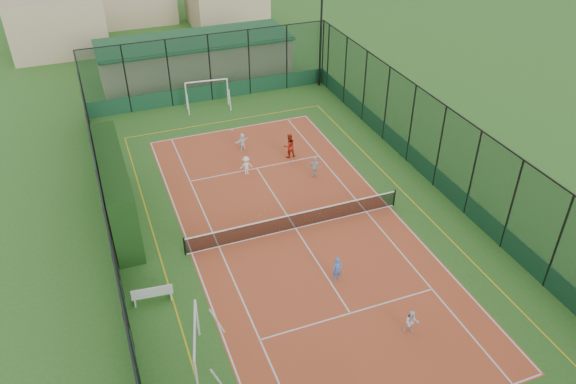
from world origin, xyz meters
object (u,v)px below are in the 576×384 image
futsal_goal_far (207,94)px  child_far_right (315,167)px  child_near_mid (337,269)px  child_far_left (246,165)px  child_near_right (411,322)px  clubhouse (195,57)px  coach (289,146)px  futsal_goal_near (197,346)px  child_far_back (242,142)px  floodlight_ne (321,34)px  white_bench (152,293)px

futsal_goal_far → child_far_right: size_ratio=2.33×
child_near_mid → child_far_left: child_near_mid is taller
child_far_right → child_near_mid: bearing=96.8°
child_near_right → child_far_right: 12.53m
child_far_left → child_far_right: child_far_right is taller
clubhouse → coach: 15.23m
futsal_goal_near → coach: bearing=-19.9°
futsal_goal_far → coach: 9.43m
clubhouse → child_near_mid: bearing=-89.2°
child_near_mid → child_far_back: child_near_mid is taller
floodlight_ne → futsal_goal_far: 9.74m
clubhouse → child_near_right: clubhouse is taller
white_bench → coach: (10.13, 9.58, 0.30)m
child_far_left → futsal_goal_far: bearing=-90.9°
futsal_goal_near → child_near_mid: bearing=-57.6°
futsal_goal_far → child_far_left: bearing=-85.0°
child_near_mid → coach: (1.97, 11.23, 0.15)m
child_far_left → coach: coach is taller
child_far_left → child_far_right: 4.07m
clubhouse → futsal_goal_near: size_ratio=4.98×
child_near_right → child_far_back: bearing=125.0°
futsal_goal_far → child_far_right: futsal_goal_far is taller
floodlight_ne → child_near_mid: 22.70m
floodlight_ne → child_far_left: (-9.39, -10.61, -3.52)m
clubhouse → child_far_left: (-0.79, -16.01, -0.97)m
white_bench → child_far_right: size_ratio=1.33×
clubhouse → child_near_right: 30.31m
clubhouse → child_far_right: (2.89, -17.76, -0.90)m
coach → child_far_back: bearing=-43.9°
futsal_goal_near → coach: size_ratio=1.94×
child_near_mid → child_near_right: child_near_mid is taller
futsal_goal_near → child_far_back: futsal_goal_near is taller
clubhouse → white_bench: 25.84m
child_far_left → child_near_right: bearing=100.6°
white_bench → futsal_goal_near: (1.09, -4.05, 0.49)m
child_far_back → child_far_right: bearing=102.3°
child_far_left → child_far_right: bearing=154.7°
futsal_goal_near → white_bench: bearing=28.7°
child_far_right → child_far_back: bearing=-33.4°
floodlight_ne → child_near_mid: (-8.24, -20.86, -3.48)m
child_far_right → child_far_back: (-3.03, 4.63, -0.08)m
child_near_right → child_far_right: bearing=113.6°
floodlight_ne → child_near_mid: size_ratio=6.50×
floodlight_ne → coach: size_ratio=5.25×
child_far_right → child_far_back: 5.54m
child_near_right → child_far_back: size_ratio=1.01×
child_near_mid → child_near_right: size_ratio=1.07×
clubhouse → futsal_goal_near: clubhouse is taller
child_far_left → coach: bearing=-162.4°
child_far_left → child_far_back: bearing=-102.5°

